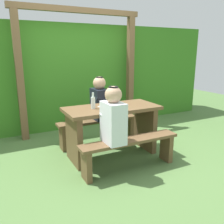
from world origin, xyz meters
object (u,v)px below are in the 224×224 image
at_px(bottle_right, 112,102).
at_px(cell_phone, 103,107).
at_px(picnic_table, 112,123).
at_px(drinking_glass, 105,106).
at_px(bottle_left, 93,102).
at_px(bench_near, 130,148).
at_px(bench_far, 98,126).
at_px(person_white_shirt, 113,117).
at_px(person_black_coat, 100,100).

distance_m(bottle_right, cell_phone, 0.18).
distance_m(picnic_table, drinking_glass, 0.32).
xyz_separation_m(bottle_left, bottle_right, (0.25, -0.11, 0.01)).
distance_m(bench_near, bench_far, 1.06).
bearing_deg(bench_far, cell_phone, -105.10).
height_order(bottle_left, bottle_right, bottle_right).
bearing_deg(bench_far, drinking_glass, -102.66).
bearing_deg(cell_phone, person_white_shirt, -133.10).
bearing_deg(person_white_shirt, drinking_glass, 75.96).
xyz_separation_m(picnic_table, drinking_glass, (-0.13, -0.05, 0.28)).
bearing_deg(cell_phone, bottle_left, 154.85).
bearing_deg(cell_phone, drinking_glass, -119.64).
height_order(bench_near, drinking_glass, drinking_glass).
bearing_deg(drinking_glass, person_white_shirt, -104.04).
bearing_deg(picnic_table, bench_near, -90.00).
relative_size(person_white_shirt, bottle_right, 2.97).
distance_m(bench_near, cell_phone, 0.74).
distance_m(person_black_coat, bottle_right, 0.63).
xyz_separation_m(bench_far, drinking_glass, (-0.13, -0.58, 0.49)).
bearing_deg(drinking_glass, cell_phone, 91.77).
height_order(person_black_coat, cell_phone, person_black_coat).
bearing_deg(cell_phone, person_black_coat, 39.70).
relative_size(person_black_coat, cell_phone, 5.14).
xyz_separation_m(bench_near, person_black_coat, (0.03, 1.05, 0.45)).
height_order(drinking_glass, cell_phone, drinking_glass).
bearing_deg(picnic_table, person_black_coat, 86.26).
bearing_deg(drinking_glass, person_black_coat, 74.05).
xyz_separation_m(picnic_table, bottle_left, (-0.29, 0.02, 0.34)).
bearing_deg(bottle_right, cell_phone, 123.57).
bearing_deg(bottle_left, bench_far, 60.22).
bearing_deg(person_black_coat, bench_near, -91.87).
bearing_deg(bench_near, bottle_left, 117.83).
relative_size(bench_near, cell_phone, 10.00).
xyz_separation_m(bottle_left, cell_phone, (0.16, 0.02, -0.09)).
distance_m(picnic_table, cell_phone, 0.29).
xyz_separation_m(bench_near, drinking_glass, (-0.13, 0.48, 0.49)).
relative_size(bench_far, bottle_right, 5.78).
xyz_separation_m(person_white_shirt, bottle_right, (0.20, 0.43, 0.10)).
height_order(picnic_table, person_white_shirt, person_white_shirt).
distance_m(person_white_shirt, cell_phone, 0.58).
xyz_separation_m(picnic_table, person_black_coat, (0.03, 0.53, 0.25)).
bearing_deg(bottle_right, person_white_shirt, -115.21).
bearing_deg(person_black_coat, bottle_right, -97.33).
distance_m(picnic_table, person_black_coat, 0.58).
xyz_separation_m(person_white_shirt, bottle_left, (-0.04, 0.55, 0.09)).
xyz_separation_m(bench_near, bottle_left, (-0.29, 0.55, 0.54)).
bearing_deg(bench_near, picnic_table, 90.00).
bearing_deg(cell_phone, bench_far, 43.49).
relative_size(picnic_table, drinking_glass, 18.57).
bearing_deg(bottle_left, picnic_table, -4.19).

